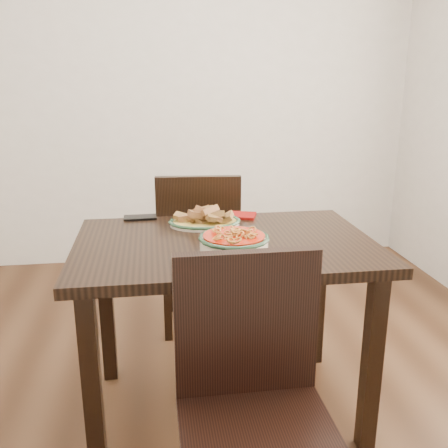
{
  "coord_description": "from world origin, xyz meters",
  "views": [
    {
      "loc": [
        -0.17,
        -1.94,
        1.35
      ],
      "look_at": [
        0.09,
        -0.12,
        0.81
      ],
      "focal_mm": 40.0,
      "sensor_mm": 36.0,
      "label": 1
    }
  ],
  "objects": [
    {
      "name": "chair_near",
      "position": [
        0.08,
        -0.77,
        0.5
      ],
      "size": [
        0.42,
        0.42,
        0.89
      ],
      "rotation": [
        0.0,
        0.0,
        0.0
      ],
      "color": "black",
      "rests_on": "ground"
    },
    {
      "name": "napkin",
      "position": [
        0.21,
        0.19,
        0.76
      ],
      "size": [
        0.16,
        0.14,
        0.01
      ],
      "primitive_type": "cube",
      "rotation": [
        0.0,
        0.0,
        -0.32
      ],
      "color": "maroon",
      "rests_on": "dining_table"
    },
    {
      "name": "dining_table",
      "position": [
        0.09,
        -0.14,
        0.64
      ],
      "size": [
        1.14,
        0.76,
        0.75
      ],
      "color": "black",
      "rests_on": "ground"
    },
    {
      "name": "smartphone",
      "position": [
        -0.23,
        0.22,
        0.76
      ],
      "size": [
        0.14,
        0.08,
        0.01
      ],
      "primitive_type": "cube",
      "rotation": [
        0.0,
        0.0,
        0.02
      ],
      "color": "black",
      "rests_on": "dining_table"
    },
    {
      "name": "chair_far",
      "position": [
        0.05,
        0.55,
        0.5
      ],
      "size": [
        0.45,
        0.45,
        0.89
      ],
      "rotation": [
        0.0,
        0.0,
        3.07
      ],
      "color": "black",
      "rests_on": "ground"
    },
    {
      "name": "fish_plate",
      "position": [
        0.04,
        0.08,
        0.79
      ],
      "size": [
        0.3,
        0.23,
        0.11
      ],
      "color": "beige",
      "rests_on": "dining_table"
    },
    {
      "name": "floor",
      "position": [
        0.0,
        0.0,
        0.0
      ],
      "size": [
        3.5,
        3.5,
        0.0
      ],
      "primitive_type": "plane",
      "color": "#341E10",
      "rests_on": "ground"
    },
    {
      "name": "wall_back",
      "position": [
        0.0,
        1.75,
        1.3
      ],
      "size": [
        3.5,
        0.1,
        2.6
      ],
      "primitive_type": "cube",
      "color": "beige",
      "rests_on": "ground"
    },
    {
      "name": "noodle_bowl",
      "position": [
        0.1,
        -0.28,
        0.79
      ],
      "size": [
        0.25,
        0.25,
        0.08
      ],
      "color": "beige",
      "rests_on": "dining_table"
    }
  ]
}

